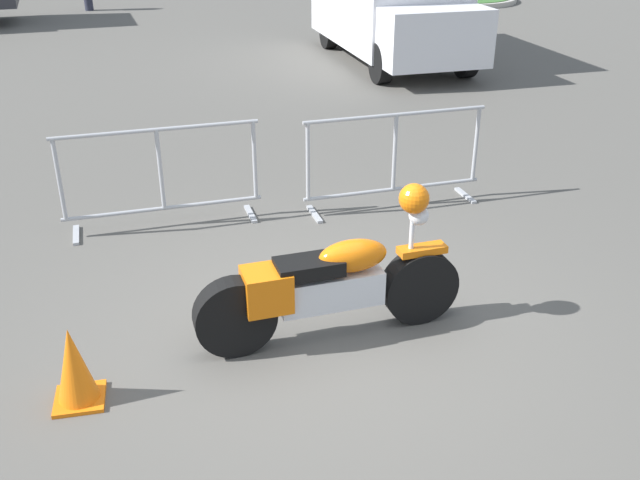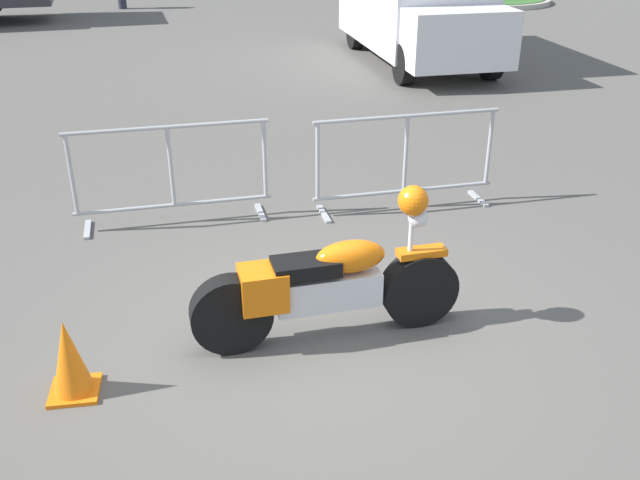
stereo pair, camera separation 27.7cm
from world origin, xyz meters
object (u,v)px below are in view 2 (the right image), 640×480
Objects in this scene: motorcycle at (328,285)px; traffic_cone at (69,359)px; crowd_barrier_near at (172,174)px; crowd_barrier_far at (405,161)px.

motorcycle is 3.64× the size of traffic_cone.
crowd_barrier_near is 2.88m from traffic_cone.
motorcycle is 2.67m from crowd_barrier_far.
traffic_cone is at bearing -102.92° from crowd_barrier_near.
crowd_barrier_far is at bearing 56.58° from motorcycle.
motorcycle is at bearing -62.17° from crowd_barrier_near.
crowd_barrier_far is 3.48× the size of traffic_cone.
motorcycle reaches higher than crowd_barrier_far.
crowd_barrier_far is 4.21m from traffic_cone.
crowd_barrier_far is at bearing 41.72° from traffic_cone.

